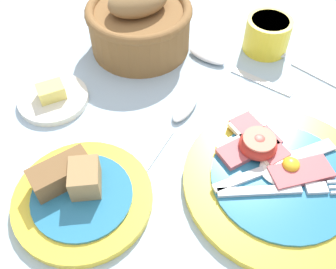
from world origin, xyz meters
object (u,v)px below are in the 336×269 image
sugar_cup (267,34)px  bread_plate (80,193)px  butter_dish (53,97)px  bread_basket (139,23)px  teaspoon_near_cup (221,63)px  teaspoon_stray (177,119)px  breakfast_plate (278,176)px  teaspoon_by_saucer (282,55)px

sugar_cup → bread_plate: bearing=-146.4°
sugar_cup → butter_dish: (-0.37, -0.04, -0.02)m
bread_basket → butter_dish: bread_basket is taller
sugar_cup → teaspoon_near_cup: size_ratio=0.50×
sugar_cup → teaspoon_stray: 0.24m
sugar_cup → bread_basket: 0.22m
bread_basket → teaspoon_stray: 0.20m
butter_dish → teaspoon_near_cup: (0.28, 0.02, -0.00)m
bread_basket → teaspoon_near_cup: (0.12, -0.08, -0.04)m
butter_dish → sugar_cup: bearing=6.8°
sugar_cup → butter_dish: 0.38m
breakfast_plate → teaspoon_stray: 0.17m
bread_plate → sugar_cup: 0.42m
bread_plate → teaspoon_near_cup: 0.33m
breakfast_plate → sugar_cup: size_ratio=3.32×
teaspoon_by_saucer → sugar_cup: bearing=-0.0°
bread_plate → teaspoon_by_saucer: 0.42m
teaspoon_near_cup → teaspoon_stray: (-0.11, -0.11, 0.00)m
butter_dish → teaspoon_stray: size_ratio=0.70×
bread_basket → butter_dish: 0.20m
sugar_cup → bread_basket: (-0.21, 0.06, 0.02)m
bread_basket → teaspoon_near_cup: bread_basket is taller
breakfast_plate → butter_dish: bearing=141.9°
teaspoon_by_saucer → teaspoon_near_cup: size_ratio=1.09×
bread_basket → teaspoon_by_saucer: bread_basket is taller
bread_basket → teaspoon_by_saucer: 0.25m
bread_plate → butter_dish: (-0.02, 0.19, -0.01)m
bread_basket → sugar_cup: bearing=-15.2°
butter_dish → teaspoon_stray: butter_dish is taller
bread_plate → teaspoon_stray: 0.18m
teaspoon_by_saucer → teaspoon_stray: size_ratio=1.09×
bread_basket → butter_dish: (-0.16, -0.10, -0.04)m
breakfast_plate → bread_basket: size_ratio=1.43×
breakfast_plate → teaspoon_stray: (-0.10, 0.13, -0.01)m
teaspoon_by_saucer → teaspoon_near_cup: same height
butter_dish → teaspoon_near_cup: bearing=4.1°
bread_plate → teaspoon_stray: (0.15, 0.10, -0.01)m
butter_dish → teaspoon_near_cup: 0.29m
teaspoon_stray → teaspoon_near_cup: bearing=-2.8°
bread_plate → butter_dish: bearing=97.6°
bread_basket → breakfast_plate: bearing=-69.4°
bread_plate → teaspoon_by_saucer: (0.37, 0.20, -0.01)m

